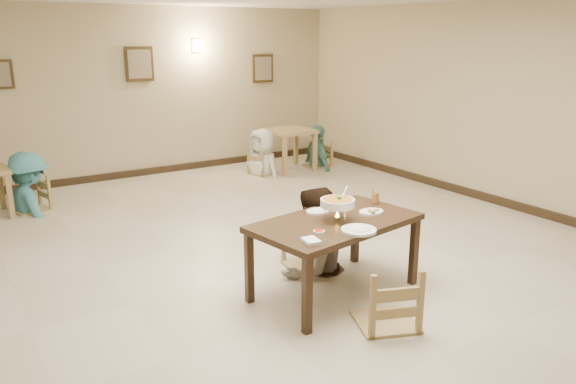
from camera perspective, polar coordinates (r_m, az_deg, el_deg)
floor at (r=6.34m, az=-0.08°, el=-7.45°), size 10.00×10.00×0.00m
wall_back at (r=10.44m, az=-15.27°, el=9.68°), size 10.00×0.00×10.00m
wall_right at (r=8.72m, az=22.86°, el=7.94°), size 0.00×10.00×10.00m
baseboard_back at (r=10.65m, az=-14.67°, el=1.95°), size 8.00×0.06×0.12m
baseboard_right at (r=8.98m, az=21.79°, el=-1.19°), size 0.06×10.00×0.12m
picture_b at (r=10.40m, az=-14.85°, el=12.45°), size 0.50×0.04×0.60m
picture_c at (r=11.43m, az=-2.56°, el=12.43°), size 0.45×0.04×0.55m
wall_sconce at (r=10.79m, az=-9.25°, el=14.45°), size 0.16×0.05×0.22m
main_table at (r=5.47m, az=4.83°, el=-3.64°), size 1.75×1.16×0.76m
chair_far at (r=6.15m, az=1.96°, el=-3.37°), size 0.46×0.46×0.97m
chair_near at (r=4.99m, az=10.12°, el=-7.48°), size 0.51×0.51×1.09m
main_diner at (r=5.95m, az=2.62°, el=0.39°), size 1.04×0.90×1.85m
curry_warmer at (r=5.38m, az=5.06°, el=-1.13°), size 0.37×0.33×0.30m
rice_plate_far at (r=5.66m, az=3.08°, el=-1.93°), size 0.26×0.26×0.06m
rice_plate_near at (r=5.15m, az=7.20°, el=-3.82°), size 0.32×0.32×0.07m
fried_plate at (r=5.69m, az=8.47°, el=-1.94°), size 0.27×0.27×0.06m
chili_dish at (r=5.09m, az=3.17°, el=-4.00°), size 0.11×0.11×0.02m
napkin_cutlery at (r=4.85m, az=2.36°, el=-4.97°), size 0.18×0.26×0.03m
drink_glass at (r=6.00m, az=8.87°, el=-0.50°), size 0.08×0.08×0.15m
bg_table_right at (r=10.62m, az=0.26°, el=5.65°), size 0.80×0.80×0.78m
bg_chair_lr at (r=8.95m, az=-24.94°, el=1.25°), size 0.46×0.46×0.98m
bg_chair_rl at (r=10.37m, az=-2.64°, el=4.23°), size 0.41×0.41×0.88m
bg_chair_rr at (r=10.94m, az=3.03°, el=5.09°), size 0.46×0.46×0.98m
bg_diner_b at (r=8.87m, az=-25.22°, el=3.68°), size 0.96×1.27×1.75m
bg_diner_c at (r=10.30m, az=-2.67°, el=6.46°), size 0.70×0.92×1.69m
bg_diner_d at (r=10.89m, az=3.06°, el=6.84°), size 0.56×1.02×1.65m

